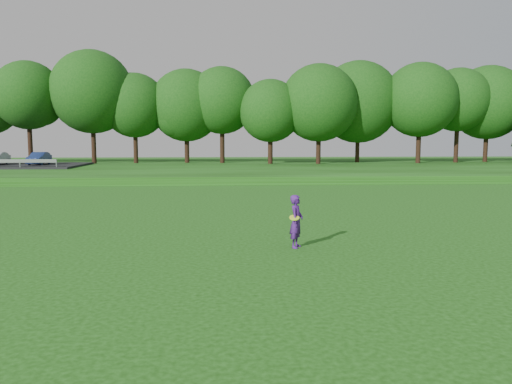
{
  "coord_description": "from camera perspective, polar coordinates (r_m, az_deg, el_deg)",
  "views": [
    {
      "loc": [
        1.86,
        -16.24,
        3.4
      ],
      "look_at": [
        3.06,
        2.83,
        1.3
      ],
      "focal_mm": 35.0,
      "sensor_mm": 36.0,
      "label": 1
    }
  ],
  "objects": [
    {
      "name": "berm",
      "position": [
        50.37,
        -5.7,
        2.71
      ],
      "size": [
        130.0,
        30.0,
        0.6
      ],
      "primitive_type": "cube",
      "color": "#17430C",
      "rests_on": "ground"
    },
    {
      "name": "ground",
      "position": [
        16.7,
        -9.96,
        -5.57
      ],
      "size": [
        140.0,
        140.0,
        0.0
      ],
      "primitive_type": "plane",
      "color": "#17430C",
      "rests_on": "ground"
    },
    {
      "name": "treeline",
      "position": [
        54.48,
        -5.63,
        11.19
      ],
      "size": [
        104.0,
        7.0,
        15.0
      ],
      "primitive_type": null,
      "color": "#11430F",
      "rests_on": "berm"
    },
    {
      "name": "woman",
      "position": [
        15.45,
        4.64,
        -3.36
      ],
      "size": [
        0.6,
        0.71,
        1.64
      ],
      "color": "#4A1A78",
      "rests_on": "ground"
    },
    {
      "name": "walking_path",
      "position": [
        36.45,
        -6.5,
        0.91
      ],
      "size": [
        130.0,
        1.6,
        0.04
      ],
      "primitive_type": "cube",
      "color": "gray",
      "rests_on": "ground"
    }
  ]
}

